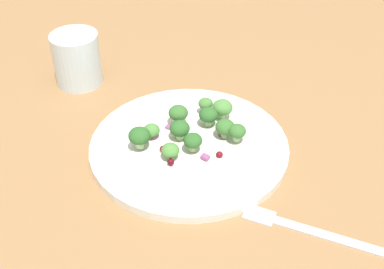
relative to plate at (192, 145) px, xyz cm
name	(u,v)px	position (x,y,z in cm)	size (l,w,h in cm)	color
ground_plane	(173,150)	(-1.29, -2.60, -1.86)	(180.00, 180.00, 2.00)	olive
plate	(192,145)	(0.00, 0.00, 0.00)	(27.23, 27.23, 1.70)	white
dressing_pool	(192,143)	(0.00, 0.00, 0.44)	(15.79, 15.79, 0.20)	white
broccoli_floret_0	(181,113)	(-4.06, -1.30, 2.52)	(2.76, 2.76, 2.80)	#ADD18E
broccoli_floret_1	(155,131)	(-1.21, -5.07, 1.73)	(2.28, 2.28, 2.31)	#ADD18E
broccoli_floret_2	(175,151)	(3.32, -2.36, 1.90)	(2.37, 2.37, 2.40)	#9EC684
broccoli_floret_3	(196,141)	(2.11, 0.40, 2.42)	(2.50, 2.50, 2.53)	#9EC684
broccoli_floret_4	(183,129)	(-0.74, -1.22, 2.31)	(2.76, 2.76, 2.80)	#ADD18E
broccoli_floret_5	(225,108)	(-5.28, 5.07, 2.32)	(2.93, 2.93, 2.97)	#8EB77A
broccoli_floret_6	(208,104)	(-6.63, 2.76, 2.21)	(2.12, 2.12, 2.15)	#9EC684
broccoli_floret_7	(228,127)	(-0.77, 4.96, 2.29)	(2.67, 2.67, 2.71)	#8EB77A
broccoli_floret_8	(142,136)	(1.06, -6.61, 2.69)	(2.93, 2.93, 2.96)	#ADD18E
broccoli_floret_9	(211,115)	(-3.50, 2.91, 2.40)	(2.67, 2.67, 2.70)	#8EB77A
broccoli_floret_10	(240,131)	(0.45, 6.47, 2.45)	(2.41, 2.41, 2.44)	#9EC684
cranberry_0	(176,162)	(4.61, -2.37, 1.13)	(0.89, 0.89, 0.89)	#4C0A14
cranberry_1	(166,149)	(1.79, -3.58, 1.01)	(0.88, 0.88, 0.88)	maroon
cranberry_2	(223,155)	(3.24, 3.85, 0.85)	(0.93, 0.93, 0.93)	maroon
onion_bit_0	(173,127)	(-3.32, -2.53, 0.63)	(1.03, 0.89, 0.46)	#934C84
onion_bit_1	(157,136)	(-1.54, -4.82, 0.59)	(1.13, 0.89, 0.48)	#A35B93
onion_bit_2	(225,133)	(-1.71, 4.69, 0.57)	(1.10, 0.97, 0.41)	#934C84
onion_bit_3	(208,157)	(3.73, 1.93, 0.97)	(1.05, 0.81, 0.43)	#934C84
fork	(315,230)	(15.52, 13.35, -0.61)	(9.81, 17.49, 0.50)	silver
water_glass	(80,59)	(-18.67, -17.09, 3.41)	(7.62, 7.62, 8.54)	silver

